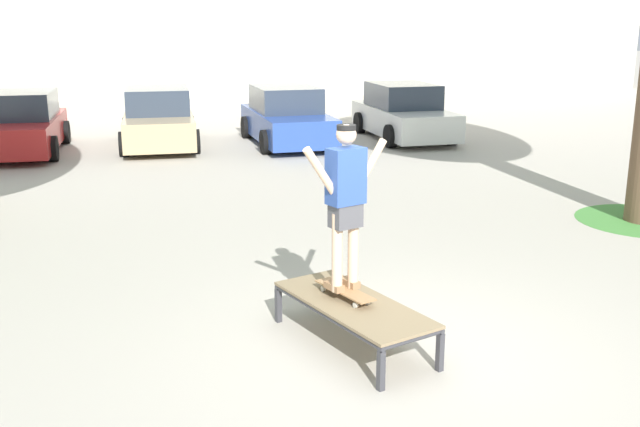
# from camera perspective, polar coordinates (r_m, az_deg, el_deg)

# --- Properties ---
(ground_plane) EXTENTS (120.00, 120.00, 0.00)m
(ground_plane) POSITION_cam_1_polar(r_m,az_deg,el_deg) (7.64, 6.26, -10.31)
(ground_plane) COLOR #B2AA9E
(skate_box) EXTENTS (1.36, 2.05, 0.46)m
(skate_box) POSITION_cam_1_polar(r_m,az_deg,el_deg) (7.52, 2.59, -7.19)
(skate_box) COLOR #38383D
(skate_box) RESTS_ON ground
(skateboard) EXTENTS (0.48, 0.82, 0.09)m
(skateboard) POSITION_cam_1_polar(r_m,az_deg,el_deg) (7.60, 1.93, -5.97)
(skateboard) COLOR #9E754C
(skateboard) RESTS_ON skate_box
(skater) EXTENTS (0.96, 0.44, 1.69)m
(skater) POSITION_cam_1_polar(r_m,az_deg,el_deg) (7.30, 1.99, 1.35)
(skater) COLOR beige
(skater) RESTS_ON skateboard
(car_red) EXTENTS (1.95, 4.22, 1.50)m
(car_red) POSITION_cam_1_polar(r_m,az_deg,el_deg) (19.65, -22.05, 6.36)
(car_red) COLOR red
(car_red) RESTS_ON ground
(car_tan) EXTENTS (1.95, 4.22, 1.50)m
(car_tan) POSITION_cam_1_polar(r_m,az_deg,el_deg) (19.67, -12.36, 7.10)
(car_tan) COLOR tan
(car_tan) RESTS_ON ground
(car_blue) EXTENTS (2.09, 4.28, 1.50)m
(car_blue) POSITION_cam_1_polar(r_m,az_deg,el_deg) (19.57, -2.59, 7.39)
(car_blue) COLOR #28479E
(car_blue) RESTS_ON ground
(car_white) EXTENTS (2.01, 4.25, 1.50)m
(car_white) POSITION_cam_1_polar(r_m,az_deg,el_deg) (20.58, 6.46, 7.68)
(car_white) COLOR silver
(car_white) RESTS_ON ground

